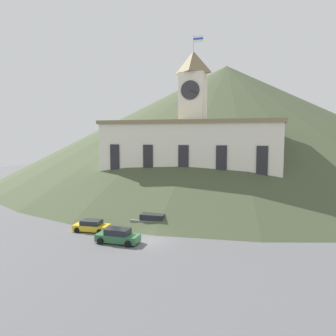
{
  "coord_description": "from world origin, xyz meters",
  "views": [
    {
      "loc": [
        12.36,
        -32.15,
        11.4
      ],
      "look_at": [
        0.0,
        7.43,
        7.23
      ],
      "focal_mm": 35.0,
      "sensor_mm": 36.0,
      "label": 1
    }
  ],
  "objects_px": {
    "car_gray_pickup": "(153,221)",
    "street_lamp_center": "(122,187)",
    "car_yellow_coupe": "(92,226)",
    "street_lamp_left": "(174,192)",
    "car_silver_hatch": "(212,221)",
    "street_lamp_far_right": "(249,195)",
    "car_green_wagon": "(118,236)"
  },
  "relations": [
    {
      "from": "street_lamp_center",
      "to": "car_silver_hatch",
      "type": "bearing_deg",
      "value": -19.65
    },
    {
      "from": "street_lamp_left",
      "to": "car_gray_pickup",
      "type": "relative_size",
      "value": 0.78
    },
    {
      "from": "street_lamp_far_right",
      "to": "car_silver_hatch",
      "type": "xyz_separation_m",
      "value": [
        -4.07,
        -5.33,
        -2.61
      ]
    },
    {
      "from": "car_gray_pickup",
      "to": "street_lamp_center",
      "type": "bearing_deg",
      "value": -47.77
    },
    {
      "from": "car_gray_pickup",
      "to": "car_silver_hatch",
      "type": "xyz_separation_m",
      "value": [
        6.9,
        2.66,
        -0.12
      ]
    },
    {
      "from": "car_green_wagon",
      "to": "car_yellow_coupe",
      "type": "xyz_separation_m",
      "value": [
        -4.89,
        2.94,
        -0.09
      ]
    },
    {
      "from": "car_yellow_coupe",
      "to": "car_silver_hatch",
      "type": "distance_m",
      "value": 14.78
    },
    {
      "from": "street_lamp_center",
      "to": "street_lamp_left",
      "type": "distance_m",
      "value": 8.44
    },
    {
      "from": "street_lamp_left",
      "to": "car_yellow_coupe",
      "type": "xyz_separation_m",
      "value": [
        -6.89,
        -11.59,
        -2.5
      ]
    },
    {
      "from": "street_lamp_left",
      "to": "street_lamp_far_right",
      "type": "height_order",
      "value": "street_lamp_far_right"
    },
    {
      "from": "street_lamp_center",
      "to": "street_lamp_far_right",
      "type": "height_order",
      "value": "street_lamp_center"
    },
    {
      "from": "street_lamp_left",
      "to": "car_silver_hatch",
      "type": "distance_m",
      "value": 8.75
    },
    {
      "from": "car_gray_pickup",
      "to": "street_lamp_far_right",
      "type": "bearing_deg",
      "value": -146.88
    },
    {
      "from": "street_lamp_center",
      "to": "street_lamp_left",
      "type": "bearing_deg",
      "value": -0.0
    },
    {
      "from": "car_gray_pickup",
      "to": "car_green_wagon",
      "type": "bearing_deg",
      "value": 73.32
    },
    {
      "from": "car_green_wagon",
      "to": "car_yellow_coupe",
      "type": "relative_size",
      "value": 1.07
    },
    {
      "from": "car_silver_hatch",
      "to": "street_lamp_left",
      "type": "bearing_deg",
      "value": -41.28
    },
    {
      "from": "street_lamp_left",
      "to": "car_green_wagon",
      "type": "relative_size",
      "value": 0.91
    },
    {
      "from": "street_lamp_left",
      "to": "street_lamp_far_right",
      "type": "bearing_deg",
      "value": 0.0
    },
    {
      "from": "car_gray_pickup",
      "to": "car_silver_hatch",
      "type": "bearing_deg",
      "value": -161.88
    },
    {
      "from": "car_silver_hatch",
      "to": "car_gray_pickup",
      "type": "bearing_deg",
      "value": 19.13
    },
    {
      "from": "car_green_wagon",
      "to": "car_silver_hatch",
      "type": "xyz_separation_m",
      "value": [
        8.5,
        9.2,
        -0.03
      ]
    },
    {
      "from": "car_silver_hatch",
      "to": "street_lamp_far_right",
      "type": "bearing_deg",
      "value": -129.3
    },
    {
      "from": "street_lamp_center",
      "to": "car_silver_hatch",
      "type": "height_order",
      "value": "street_lamp_center"
    },
    {
      "from": "car_yellow_coupe",
      "to": "car_gray_pickup",
      "type": "xyz_separation_m",
      "value": [
        6.49,
        3.61,
        0.18
      ]
    },
    {
      "from": "street_lamp_center",
      "to": "car_yellow_coupe",
      "type": "xyz_separation_m",
      "value": [
        1.54,
        -11.59,
        -2.85
      ]
    },
    {
      "from": "car_green_wagon",
      "to": "car_yellow_coupe",
      "type": "bearing_deg",
      "value": -31.65
    },
    {
      "from": "street_lamp_left",
      "to": "car_gray_pickup",
      "type": "distance_m",
      "value": 8.33
    },
    {
      "from": "car_yellow_coupe",
      "to": "car_silver_hatch",
      "type": "height_order",
      "value": "car_silver_hatch"
    },
    {
      "from": "street_lamp_far_right",
      "to": "car_silver_hatch",
      "type": "bearing_deg",
      "value": -127.37
    },
    {
      "from": "street_lamp_left",
      "to": "car_gray_pickup",
      "type": "bearing_deg",
      "value": -92.87
    },
    {
      "from": "street_lamp_left",
      "to": "car_yellow_coupe",
      "type": "relative_size",
      "value": 0.97
    }
  ]
}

